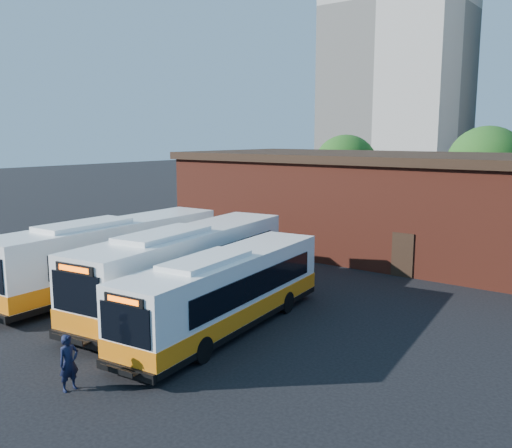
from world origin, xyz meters
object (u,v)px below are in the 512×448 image
Objects in this scene: bus_mideast at (227,294)px; transit_worker at (69,363)px; bus_midwest at (187,269)px; bus_west at (112,257)px.

transit_worker is (-0.41, -6.82, -0.57)m from bus_mideast.
bus_midwest is at bearing 24.81° from transit_worker.
bus_midwest reaches higher than bus_west.
bus_west reaches higher than bus_mideast.
transit_worker is at bearing -47.12° from bus_west.
bus_mideast is 6.79× the size of transit_worker.
bus_west is 7.66× the size of transit_worker.
transit_worker is (3.03, -8.13, -0.77)m from bus_midwest.
bus_midwest reaches higher than transit_worker.
bus_west is 1.13× the size of bus_mideast.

